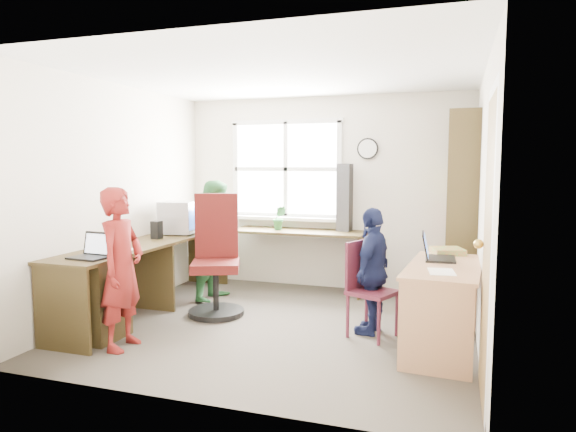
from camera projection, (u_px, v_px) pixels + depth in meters
The scene contains 19 objects.
room at pixel (284, 200), 4.94m from camera, with size 3.64×3.44×2.44m.
l_desk at pixel (146, 277), 5.07m from camera, with size 2.38×2.95×0.75m.
right_desk at pixel (444, 288), 4.31m from camera, with size 0.67×1.29×0.72m.
bookshelf at pixel (462, 217), 5.49m from camera, with size 0.30×1.02×2.10m.
swivel_chair at pixel (216, 262), 5.37m from camera, with size 0.76×0.76×1.25m.
wooden_chair at pixel (366, 285), 4.67m from camera, with size 0.49×0.49×0.87m.
crt_monitor at pixel (179, 218), 5.97m from camera, with size 0.43×0.39×0.38m.
laptop_left at pixel (93, 252), 4.48m from camera, with size 0.34×0.29×0.22m.
laptop_right at pixel (434, 253), 4.53m from camera, with size 0.31×0.36×0.24m.
speaker_a at pixel (157, 230), 5.61m from camera, with size 0.10×0.10×0.19m.
speaker_b at pixel (183, 226), 6.08m from camera, with size 0.09×0.09×0.17m.
cd_tower at pixel (345, 198), 6.22m from camera, with size 0.18×0.17×0.82m.
game_box at pixel (447, 251), 4.82m from camera, with size 0.35×0.35×0.06m.
paper_a at pixel (121, 250), 4.85m from camera, with size 0.22×0.30×0.00m.
paper_b at pixel (442, 272), 4.02m from camera, with size 0.23×0.30×0.00m.
potted_plant at pixel (279, 218), 6.35m from camera, with size 0.16×0.13×0.30m, color #2E743D.
person_red at pixel (121, 268), 4.33m from camera, with size 0.50×0.33×1.38m, color maroon.
person_green at pixel (218, 240), 5.92m from camera, with size 0.67×0.52×1.38m, color #2F773D.
person_navy at pixel (373, 271), 4.73m from camera, with size 0.69×0.29×1.17m, color #151C42.
Camera 1 is at (1.59, -4.58, 1.57)m, focal length 32.00 mm.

